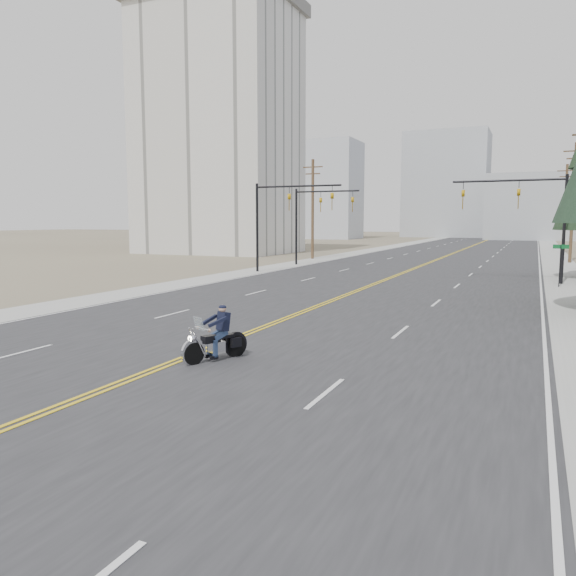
# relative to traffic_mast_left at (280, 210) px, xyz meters

# --- Properties ---
(ground_plane) EXTENTS (400.00, 400.00, 0.00)m
(ground_plane) POSITION_rel_traffic_mast_left_xyz_m (8.98, -32.00, -4.94)
(ground_plane) COLOR #776D56
(ground_plane) RESTS_ON ground
(road) EXTENTS (20.00, 200.00, 0.01)m
(road) POSITION_rel_traffic_mast_left_xyz_m (8.98, 38.00, -4.93)
(road) COLOR #303033
(road) RESTS_ON ground
(sidewalk_left) EXTENTS (3.00, 200.00, 0.01)m
(sidewalk_left) POSITION_rel_traffic_mast_left_xyz_m (-2.52, 38.00, -4.93)
(sidewalk_left) COLOR #A5A5A0
(sidewalk_left) RESTS_ON ground
(sidewalk_right) EXTENTS (3.00, 200.00, 0.01)m
(sidewalk_right) POSITION_rel_traffic_mast_left_xyz_m (20.48, 38.00, -4.93)
(sidewalk_right) COLOR #A5A5A0
(sidewalk_right) RESTS_ON ground
(traffic_mast_left) EXTENTS (7.10, 0.26, 7.00)m
(traffic_mast_left) POSITION_rel_traffic_mast_left_xyz_m (0.00, 0.00, 0.00)
(traffic_mast_left) COLOR black
(traffic_mast_left) RESTS_ON ground
(traffic_mast_right) EXTENTS (7.10, 0.26, 7.00)m
(traffic_mast_right) POSITION_rel_traffic_mast_left_xyz_m (17.95, 0.00, 0.00)
(traffic_mast_right) COLOR black
(traffic_mast_right) RESTS_ON ground
(traffic_mast_far) EXTENTS (6.10, 0.26, 7.00)m
(traffic_mast_far) POSITION_rel_traffic_mast_left_xyz_m (-0.33, 8.00, -0.06)
(traffic_mast_far) COLOR black
(traffic_mast_far) RESTS_ON ground
(street_sign) EXTENTS (0.90, 0.06, 2.62)m
(street_sign) POSITION_rel_traffic_mast_left_xyz_m (19.78, -2.00, -3.13)
(street_sign) COLOR black
(street_sign) RESTS_ON ground
(utility_pole_d) EXTENTS (2.20, 0.30, 11.50)m
(utility_pole_d) POSITION_rel_traffic_mast_left_xyz_m (21.48, 21.00, 1.05)
(utility_pole_d) COLOR brown
(utility_pole_d) RESTS_ON ground
(utility_pole_e) EXTENTS (2.20, 0.30, 11.00)m
(utility_pole_e) POSITION_rel_traffic_mast_left_xyz_m (21.48, 38.00, 0.79)
(utility_pole_e) COLOR brown
(utility_pole_e) RESTS_ON ground
(utility_pole_left) EXTENTS (2.20, 0.30, 10.50)m
(utility_pole_left) POSITION_rel_traffic_mast_left_xyz_m (-3.52, 16.00, 0.54)
(utility_pole_left) COLOR brown
(utility_pole_left) RESTS_ON ground
(apartment_block) EXTENTS (18.00, 14.00, 30.00)m
(apartment_block) POSITION_rel_traffic_mast_left_xyz_m (-19.02, 23.00, 10.06)
(apartment_block) COLOR silver
(apartment_block) RESTS_ON ground
(haze_bldg_a) EXTENTS (14.00, 12.00, 22.00)m
(haze_bldg_a) POSITION_rel_traffic_mast_left_xyz_m (-26.02, 83.00, 6.06)
(haze_bldg_a) COLOR #B7BCC6
(haze_bldg_a) RESTS_ON ground
(haze_bldg_b) EXTENTS (18.00, 14.00, 14.00)m
(haze_bldg_b) POSITION_rel_traffic_mast_left_xyz_m (16.98, 93.00, 2.06)
(haze_bldg_b) COLOR #ADB2B7
(haze_bldg_b) RESTS_ON ground
(haze_bldg_d) EXTENTS (20.00, 15.00, 26.00)m
(haze_bldg_d) POSITION_rel_traffic_mast_left_xyz_m (-3.02, 108.00, 8.06)
(haze_bldg_d) COLOR #ADB2B7
(haze_bldg_d) RESTS_ON ground
(haze_bldg_f) EXTENTS (12.00, 12.00, 16.00)m
(haze_bldg_f) POSITION_rel_traffic_mast_left_xyz_m (-41.02, 98.00, 3.06)
(haze_bldg_f) COLOR #ADB2B7
(haze_bldg_f) RESTS_ON ground
(motorcyclist) EXTENTS (1.67, 2.26, 1.62)m
(motorcyclist) POSITION_rel_traffic_mast_left_xyz_m (9.94, -26.30, -4.12)
(motorcyclist) COLOR black
(motorcyclist) RESTS_ON ground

